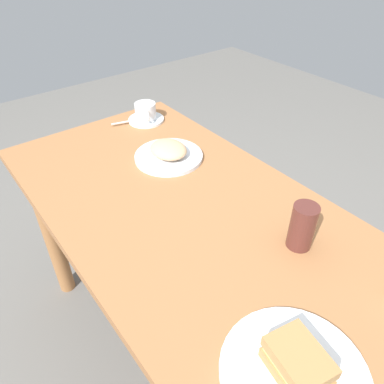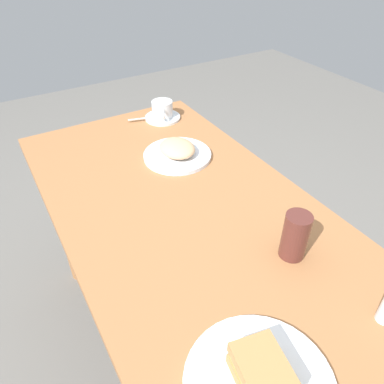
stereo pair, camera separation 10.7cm
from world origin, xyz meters
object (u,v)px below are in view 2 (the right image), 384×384
sandwich_plate (259,384)px  spoon (144,118)px  drinking_glass (295,236)px  coffee_cup (162,109)px  dining_table (188,239)px  sandwich_front (262,374)px  side_plate (177,155)px  coffee_saucer (163,117)px

sandwich_plate → spoon: size_ratio=2.83×
sandwich_plate → drinking_glass: size_ratio=2.19×
sandwich_plate → coffee_cup: size_ratio=2.51×
dining_table → sandwich_front: size_ratio=10.67×
dining_table → sandwich_plate: (0.50, -0.14, 0.13)m
sandwich_front → coffee_cup: (-1.05, 0.34, -0.00)m
drinking_glass → dining_table: bearing=-154.9°
spoon → side_plate: (0.31, -0.02, -0.01)m
side_plate → drinking_glass: size_ratio=1.87×
spoon → coffee_cup: bearing=73.6°
sandwich_plate → side_plate: 0.80m
dining_table → spoon: (-0.57, 0.12, 0.14)m
sandwich_front → drinking_glass: size_ratio=1.00×
dining_table → spoon: 0.60m
coffee_saucer → coffee_cup: (0.00, -0.00, 0.04)m
coffee_cup → coffee_saucer: bearing=158.0°
sandwich_front → spoon: 1.10m
dining_table → sandwich_front: bearing=-15.6°
sandwich_plate → dining_table: bearing=164.4°
sandwich_front → drinking_glass: (-0.21, 0.27, 0.02)m
sandwich_plate → spoon: spoon is taller
spoon → side_plate: bearing=-3.0°
side_plate → spoon: bearing=177.0°
dining_table → drinking_glass: (0.29, 0.13, 0.19)m
coffee_saucer → coffee_cup: size_ratio=1.31×
side_plate → drinking_glass: drinking_glass is taller
dining_table → coffee_cup: 0.61m
sandwich_plate → coffee_saucer: sandwich_plate is taller
sandwich_plate → coffee_saucer: size_ratio=1.92×
dining_table → spoon: bearing=167.7°
coffee_saucer → side_plate: side_plate is taller
drinking_glass → coffee_cup: bearing=175.6°
sandwich_front → drinking_glass: 0.35m
sandwich_plate → drinking_glass: bearing=128.0°
sandwich_front → spoon: sandwich_front is taller
side_plate → sandwich_plate: bearing=-18.1°
sandwich_front → spoon: (-1.07, 0.26, -0.03)m
dining_table → coffee_cup: size_ratio=12.27×
coffee_saucer → spoon: 0.08m
sandwich_plate → coffee_cup: coffee_cup is taller
coffee_cup → dining_table: bearing=-19.8°
dining_table → drinking_glass: 0.37m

